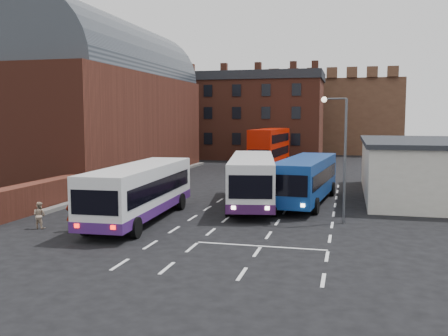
% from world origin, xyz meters
% --- Properties ---
extents(ground, '(180.00, 180.00, 0.00)m').
position_xyz_m(ground, '(0.00, 0.00, 0.00)').
color(ground, black).
extents(railway_station, '(12.00, 28.00, 16.00)m').
position_xyz_m(railway_station, '(-15.50, 21.00, 7.64)').
color(railway_station, '#602B1E').
rests_on(railway_station, ground).
extents(forecourt_wall, '(1.20, 10.00, 1.80)m').
position_xyz_m(forecourt_wall, '(-10.20, 2.00, 0.90)').
color(forecourt_wall, '#602B1E').
rests_on(forecourt_wall, ground).
extents(cream_building, '(10.40, 16.40, 4.25)m').
position_xyz_m(cream_building, '(15.00, 14.00, 2.16)').
color(cream_building, beige).
rests_on(cream_building, ground).
extents(brick_terrace, '(22.00, 10.00, 11.00)m').
position_xyz_m(brick_terrace, '(-6.00, 46.00, 5.50)').
color(brick_terrace, brown).
rests_on(brick_terrace, ground).
extents(castle_keep, '(22.00, 22.00, 12.00)m').
position_xyz_m(castle_keep, '(6.00, 66.00, 6.00)').
color(castle_keep, brown).
rests_on(castle_keep, ground).
extents(bus_white_outbound, '(3.32, 11.67, 3.15)m').
position_xyz_m(bus_white_outbound, '(-2.66, 1.05, 1.86)').
color(bus_white_outbound, silver).
rests_on(bus_white_outbound, ground).
extents(bus_white_inbound, '(4.76, 12.29, 3.27)m').
position_xyz_m(bus_white_inbound, '(2.58, 7.41, 1.93)').
color(bus_white_inbound, silver).
rests_on(bus_white_inbound, ground).
extents(bus_blue, '(3.71, 11.60, 3.11)m').
position_xyz_m(bus_blue, '(6.00, 8.99, 1.84)').
color(bus_blue, navy).
rests_on(bus_blue, ground).
extents(bus_red_double, '(3.36, 11.51, 4.55)m').
position_xyz_m(bus_red_double, '(-0.14, 32.57, 2.42)').
color(bus_red_double, '#B01000').
rests_on(bus_red_double, ground).
extents(street_lamp, '(1.42, 0.37, 7.00)m').
position_xyz_m(street_lamp, '(8.36, 3.03, 4.22)').
color(street_lamp, '#4E5054').
rests_on(street_lamp, ground).
extents(pedestrian_red, '(0.79, 0.72, 1.81)m').
position_xyz_m(pedestrian_red, '(-4.97, -2.35, 0.90)').
color(pedestrian_red, maroon).
rests_on(pedestrian_red, ground).
extents(pedestrian_beige, '(0.74, 0.60, 1.43)m').
position_xyz_m(pedestrian_beige, '(-7.02, -2.22, 0.71)').
color(pedestrian_beige, tan).
rests_on(pedestrian_beige, ground).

